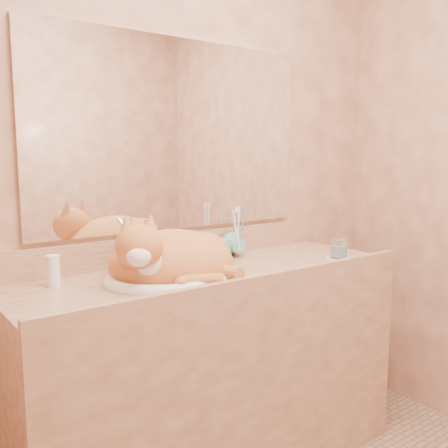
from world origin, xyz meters
TOP-DOWN VIEW (x-y plane):
  - wall_back at (0.00, 1.00)m, footprint 2.40×0.02m
  - vanity_counter at (0.00, 0.72)m, footprint 1.60×0.55m
  - mirror at (0.00, 0.99)m, footprint 1.30×0.02m
  - sink_basin at (-0.19, 0.70)m, footprint 0.57×0.50m
  - faucet at (-0.19, 0.90)m, footprint 0.06×0.14m
  - cat at (-0.21, 0.70)m, footprint 0.58×0.53m
  - soap_dispenser at (0.17, 0.87)m, footprint 0.10×0.10m
  - toothbrush_cup at (0.24, 0.85)m, footprint 0.13×0.13m
  - toothbrushes at (0.24, 0.85)m, footprint 0.04×0.04m
  - saucer at (0.56, 0.56)m, footprint 0.12×0.12m
  - water_glass at (0.56, 0.56)m, footprint 0.07×0.07m
  - lotion_bottle at (-0.58, 0.86)m, footprint 0.05×0.05m

SIDE VIEW (x-z plane):
  - vanity_counter at x=0.00m, z-range 0.00..0.85m
  - saucer at x=0.56m, z-range 0.85..0.86m
  - toothbrush_cup at x=0.24m, z-range 0.85..0.95m
  - water_glass at x=0.56m, z-range 0.86..0.94m
  - lotion_bottle at x=-0.58m, z-range 0.85..0.96m
  - sink_basin at x=-0.19m, z-range 0.85..1.01m
  - cat at x=-0.21m, z-range 0.80..1.06m
  - faucet at x=-0.19m, z-range 0.85..1.04m
  - soap_dispenser at x=0.17m, z-range 0.85..1.04m
  - toothbrushes at x=0.24m, z-range 0.87..1.11m
  - wall_back at x=0.00m, z-range 0.00..2.50m
  - mirror at x=0.00m, z-range 0.99..1.79m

